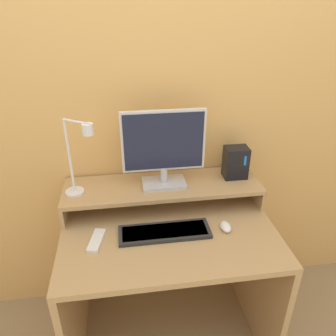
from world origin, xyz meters
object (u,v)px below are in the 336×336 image
at_px(desk_lamp, 79,157).
at_px(router_dock, 236,162).
at_px(monitor, 164,147).
at_px(mouse, 226,227).
at_px(keyboard, 165,232).
at_px(remote_control, 96,240).

height_order(desk_lamp, router_dock, desk_lamp).
relative_size(monitor, mouse, 4.99).
distance_m(monitor, keyboard, 0.41).
xyz_separation_m(monitor, keyboard, (-0.03, -0.25, -0.32)).
bearing_deg(desk_lamp, keyboard, -27.88).
relative_size(monitor, router_dock, 2.40).
bearing_deg(remote_control, keyboard, 2.32).
bearing_deg(mouse, router_dock, 66.10).
xyz_separation_m(monitor, mouse, (0.26, -0.26, -0.32)).
relative_size(desk_lamp, remote_control, 2.44).
relative_size(desk_lamp, router_dock, 2.27).
bearing_deg(router_dock, desk_lamp, -174.50).
distance_m(desk_lamp, remote_control, 0.39).
distance_m(keyboard, remote_control, 0.32).
relative_size(mouse, remote_control, 0.52).
height_order(router_dock, remote_control, router_dock).
bearing_deg(keyboard, remote_control, -177.68).
height_order(keyboard, remote_control, keyboard).
distance_m(router_dock, remote_control, 0.82).
bearing_deg(mouse, desk_lamp, 162.63).
distance_m(monitor, desk_lamp, 0.41).
height_order(router_dock, keyboard, router_dock).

